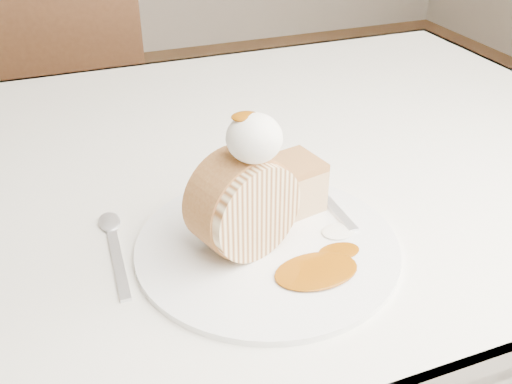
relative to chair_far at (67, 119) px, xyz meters
name	(u,v)px	position (x,y,z in m)	size (l,w,h in m)	color
table	(206,212)	(0.16, -0.76, 0.14)	(1.40, 0.90, 0.75)	white
chair_far	(67,119)	(0.00, 0.00, 0.00)	(0.47, 0.47, 0.90)	brown
plate	(267,245)	(0.17, -0.99, 0.24)	(0.30, 0.30, 0.01)	white
roulade_slice	(243,205)	(0.15, -0.98, 0.30)	(0.11, 0.11, 0.06)	#FFE7B1
cake_chunk	(291,188)	(0.23, -0.93, 0.27)	(0.07, 0.06, 0.06)	#A8763F
whipped_cream	(254,138)	(0.16, -0.99, 0.38)	(0.06, 0.06, 0.05)	white
caramel_drizzle	(245,110)	(0.15, -0.98, 0.41)	(0.03, 0.02, 0.01)	#854305
caramel_pool	(316,271)	(0.20, -1.06, 0.24)	(0.09, 0.06, 0.00)	#854305
fork	(329,203)	(0.28, -0.94, 0.24)	(0.02, 0.18, 0.00)	silver
spoon	(118,263)	(0.01, -0.96, 0.24)	(0.02, 0.15, 0.00)	silver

